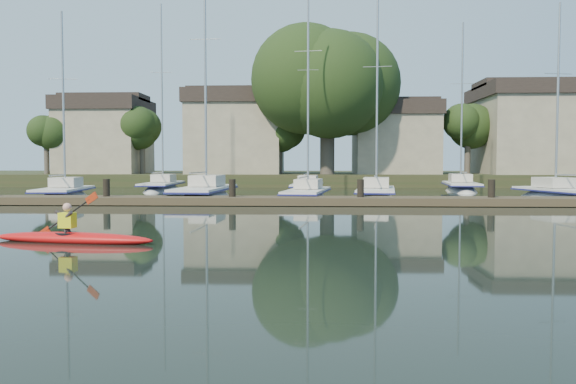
{
  "coord_description": "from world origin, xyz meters",
  "views": [
    {
      "loc": [
        0.76,
        -12.14,
        1.97
      ],
      "look_at": [
        0.12,
        2.6,
        1.2
      ],
      "focal_mm": 35.0,
      "sensor_mm": 36.0,
      "label": 1
    }
  ],
  "objects_px": {
    "sailboat_4": "(557,203)",
    "sailboat_6": "(308,193)",
    "dock": "(296,201)",
    "sailboat_7": "(461,194)",
    "kayak": "(72,236)",
    "sailboat_0": "(64,202)",
    "sailboat_3": "(376,202)",
    "sailboat_5": "(162,193)",
    "sailboat_2": "(307,203)",
    "sailboat_1": "(205,203)"
  },
  "relations": [
    {
      "from": "sailboat_4",
      "to": "sailboat_6",
      "type": "bearing_deg",
      "value": 136.85
    },
    {
      "from": "dock",
      "to": "sailboat_7",
      "type": "height_order",
      "value": "sailboat_7"
    },
    {
      "from": "kayak",
      "to": "dock",
      "type": "height_order",
      "value": "kayak"
    },
    {
      "from": "kayak",
      "to": "sailboat_0",
      "type": "relative_size",
      "value": 0.37
    },
    {
      "from": "sailboat_3",
      "to": "sailboat_6",
      "type": "distance_m",
      "value": 9.1
    },
    {
      "from": "sailboat_0",
      "to": "sailboat_5",
      "type": "xyz_separation_m",
      "value": [
        3.12,
        8.75,
        0.01
      ]
    },
    {
      "from": "dock",
      "to": "sailboat_5",
      "type": "xyz_separation_m",
      "value": [
        -9.84,
        12.97,
        -0.38
      ]
    },
    {
      "from": "kayak",
      "to": "sailboat_0",
      "type": "xyz_separation_m",
      "value": [
        -7.77,
        16.82,
        -0.35
      ]
    },
    {
      "from": "sailboat_0",
      "to": "sailboat_3",
      "type": "bearing_deg",
      "value": -7.36
    },
    {
      "from": "sailboat_2",
      "to": "sailboat_5",
      "type": "xyz_separation_m",
      "value": [
        -10.32,
        9.2,
        -0.01
      ]
    },
    {
      "from": "sailboat_2",
      "to": "sailboat_3",
      "type": "bearing_deg",
      "value": 18.88
    },
    {
      "from": "sailboat_1",
      "to": "sailboat_4",
      "type": "distance_m",
      "value": 18.96
    },
    {
      "from": "sailboat_6",
      "to": "sailboat_0",
      "type": "bearing_deg",
      "value": -143.72
    },
    {
      "from": "sailboat_1",
      "to": "sailboat_4",
      "type": "relative_size",
      "value": 1.27
    },
    {
      "from": "sailboat_0",
      "to": "sailboat_1",
      "type": "xyz_separation_m",
      "value": [
        7.88,
        -0.1,
        -0.01
      ]
    },
    {
      "from": "sailboat_0",
      "to": "sailboat_7",
      "type": "bearing_deg",
      "value": 11.7
    },
    {
      "from": "dock",
      "to": "sailboat_1",
      "type": "bearing_deg",
      "value": 140.92
    },
    {
      "from": "kayak",
      "to": "sailboat_5",
      "type": "bearing_deg",
      "value": 108.91
    },
    {
      "from": "sailboat_1",
      "to": "sailboat_5",
      "type": "xyz_separation_m",
      "value": [
        -4.76,
        8.85,
        0.02
      ]
    },
    {
      "from": "sailboat_0",
      "to": "sailboat_1",
      "type": "relative_size",
      "value": 0.77
    },
    {
      "from": "sailboat_3",
      "to": "sailboat_4",
      "type": "relative_size",
      "value": 1.06
    },
    {
      "from": "sailboat_0",
      "to": "sailboat_1",
      "type": "distance_m",
      "value": 7.88
    },
    {
      "from": "sailboat_4",
      "to": "sailboat_5",
      "type": "bearing_deg",
      "value": 148.9
    },
    {
      "from": "dock",
      "to": "sailboat_2",
      "type": "distance_m",
      "value": 3.82
    },
    {
      "from": "sailboat_1",
      "to": "sailboat_7",
      "type": "relative_size",
      "value": 1.16
    },
    {
      "from": "dock",
      "to": "sailboat_0",
      "type": "distance_m",
      "value": 13.63
    },
    {
      "from": "kayak",
      "to": "sailboat_6",
      "type": "distance_m",
      "value": 26.0
    },
    {
      "from": "sailboat_0",
      "to": "sailboat_1",
      "type": "height_order",
      "value": "sailboat_1"
    },
    {
      "from": "sailboat_2",
      "to": "sailboat_4",
      "type": "relative_size",
      "value": 1.16
    },
    {
      "from": "sailboat_1",
      "to": "sailboat_3",
      "type": "distance_m",
      "value": 9.32
    },
    {
      "from": "dock",
      "to": "sailboat_6",
      "type": "distance_m",
      "value": 12.8
    },
    {
      "from": "sailboat_1",
      "to": "sailboat_4",
      "type": "xyz_separation_m",
      "value": [
        18.96,
        0.3,
        0.01
      ]
    },
    {
      "from": "sailboat_1",
      "to": "sailboat_7",
      "type": "distance_m",
      "value": 18.36
    },
    {
      "from": "sailboat_0",
      "to": "sailboat_3",
      "type": "relative_size",
      "value": 0.92
    },
    {
      "from": "kayak",
      "to": "sailboat_4",
      "type": "xyz_separation_m",
      "value": [
        19.07,
        17.02,
        -0.36
      ]
    },
    {
      "from": "sailboat_1",
      "to": "sailboat_6",
      "type": "distance_m",
      "value": 10.26
    },
    {
      "from": "sailboat_2",
      "to": "sailboat_3",
      "type": "xyz_separation_m",
      "value": [
        3.75,
        0.75,
        -0.02
      ]
    },
    {
      "from": "dock",
      "to": "kayak",
      "type": "bearing_deg",
      "value": -112.37
    },
    {
      "from": "dock",
      "to": "sailboat_3",
      "type": "distance_m",
      "value": 6.21
    },
    {
      "from": "sailboat_0",
      "to": "sailboat_3",
      "type": "distance_m",
      "value": 17.19
    },
    {
      "from": "sailboat_2",
      "to": "sailboat_5",
      "type": "bearing_deg",
      "value": 145.82
    },
    {
      "from": "sailboat_0",
      "to": "sailboat_5",
      "type": "relative_size",
      "value": 0.8
    },
    {
      "from": "sailboat_2",
      "to": "dock",
      "type": "bearing_deg",
      "value": -89.88
    },
    {
      "from": "sailboat_4",
      "to": "sailboat_5",
      "type": "height_order",
      "value": "sailboat_5"
    },
    {
      "from": "sailboat_1",
      "to": "sailboat_3",
      "type": "bearing_deg",
      "value": 5.19
    },
    {
      "from": "dock",
      "to": "sailboat_3",
      "type": "height_order",
      "value": "sailboat_3"
    },
    {
      "from": "sailboat_3",
      "to": "sailboat_5",
      "type": "height_order",
      "value": "sailboat_5"
    },
    {
      "from": "sailboat_2",
      "to": "sailboat_6",
      "type": "bearing_deg",
      "value": 97.93
    },
    {
      "from": "sailboat_3",
      "to": "sailboat_4",
      "type": "xyz_separation_m",
      "value": [
        9.65,
        -0.1,
        -0.0
      ]
    },
    {
      "from": "sailboat_0",
      "to": "sailboat_7",
      "type": "xyz_separation_m",
      "value": [
        23.96,
        8.75,
        -0.0
      ]
    }
  ]
}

